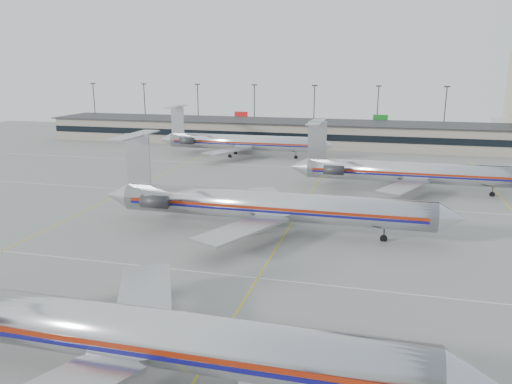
% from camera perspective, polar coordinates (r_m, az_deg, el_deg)
% --- Properties ---
extents(ground, '(260.00, 260.00, 0.00)m').
position_cam_1_polar(ground, '(41.44, -3.32, -15.23)').
color(ground, gray).
rests_on(ground, ground).
extents(apron_markings, '(160.00, 0.15, 0.02)m').
position_cam_1_polar(apron_markings, '(50.03, 0.21, -9.80)').
color(apron_markings, silver).
rests_on(apron_markings, ground).
extents(terminal, '(162.00, 17.00, 6.25)m').
position_cam_1_polar(terminal, '(133.89, 9.58, 6.56)').
color(terminal, gray).
rests_on(terminal, ground).
extents(light_mast_row, '(163.60, 0.40, 15.28)m').
position_cam_1_polar(light_mast_row, '(147.23, 10.17, 9.33)').
color(light_mast_row, '#38383D').
rests_on(light_mast_row, ground).
extents(jet_foreground, '(46.07, 27.13, 12.06)m').
position_cam_1_polar(jet_foreground, '(35.33, -16.38, -14.89)').
color(jet_foreground, silver).
rests_on(jet_foreground, ground).
extents(jet_second_row, '(45.76, 26.95, 11.98)m').
position_cam_1_polar(jet_second_row, '(62.48, 1.02, -1.50)').
color(jet_second_row, silver).
rests_on(jet_second_row, ground).
extents(jet_third_row, '(41.91, 25.78, 11.46)m').
position_cam_1_polar(jet_third_row, '(86.68, 17.10, 2.20)').
color(jet_third_row, silver).
rests_on(jet_third_row, ground).
extents(jet_back_row, '(42.05, 25.87, 11.50)m').
position_cam_1_polar(jet_back_row, '(116.44, -1.79, 5.73)').
color(jet_back_row, silver).
rests_on(jet_back_row, ground).
extents(belt_loader, '(4.44, 2.07, 2.27)m').
position_cam_1_polar(belt_loader, '(34.87, 1.32, -20.26)').
color(belt_loader, '#AAAAAA').
rests_on(belt_loader, ground).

